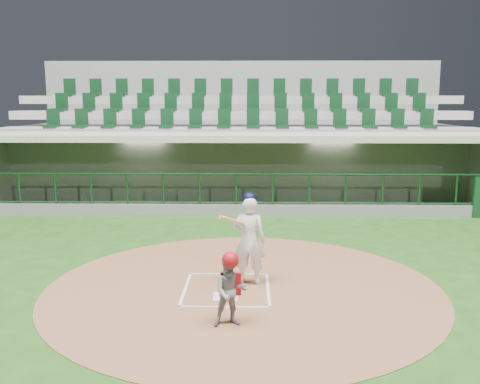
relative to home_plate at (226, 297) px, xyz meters
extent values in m
plane|color=#1E4714|center=(0.00, 0.70, -0.02)|extent=(120.00, 120.00, 0.00)
cylinder|color=brown|center=(0.30, 0.50, -0.02)|extent=(7.20, 7.20, 0.01)
cube|color=silver|center=(0.00, 0.00, 0.00)|extent=(0.43, 0.43, 0.02)
cube|color=white|center=(-0.75, 0.40, 0.00)|extent=(0.05, 1.80, 0.01)
cube|color=white|center=(0.75, 0.40, 0.00)|extent=(0.05, 1.80, 0.01)
cube|color=silver|center=(0.00, 1.25, 0.00)|extent=(1.55, 0.05, 0.01)
cube|color=silver|center=(0.00, -0.45, 0.00)|extent=(1.55, 0.05, 0.01)
cube|color=gray|center=(0.00, 8.20, -0.57)|extent=(15.00, 3.00, 0.10)
cube|color=gray|center=(0.00, 9.80, 0.83)|extent=(15.00, 0.20, 2.70)
cube|color=#B8B1A3|center=(0.00, 9.68, 1.08)|extent=(13.50, 0.04, 0.90)
cube|color=slate|center=(-7.50, 8.20, 0.83)|extent=(0.20, 3.00, 2.70)
cube|color=gray|center=(7.50, 8.20, 0.83)|extent=(0.20, 3.00, 2.70)
cube|color=#ABA79B|center=(0.00, 7.95, 2.28)|extent=(15.40, 3.50, 0.20)
cube|color=slate|center=(0.00, 6.65, 0.13)|extent=(15.00, 0.15, 0.40)
cube|color=black|center=(0.00, 6.65, 1.70)|extent=(15.00, 0.01, 0.95)
cube|color=brown|center=(0.00, 9.25, -0.30)|extent=(12.75, 0.40, 0.45)
cube|color=white|center=(-3.00, 8.20, 2.15)|extent=(1.30, 0.35, 0.04)
cube|color=white|center=(3.00, 8.20, 2.15)|extent=(1.30, 0.35, 0.04)
imported|color=maroon|center=(-5.74, 8.93, 0.31)|extent=(1.23, 0.97, 1.66)
imported|color=#AA1217|center=(-2.60, 9.08, 0.34)|extent=(1.02, 0.46, 1.72)
imported|color=#AC1217|center=(1.36, 8.93, 0.31)|extent=(0.83, 0.56, 1.66)
imported|color=#A51511|center=(4.83, 8.90, 0.35)|extent=(1.70, 1.13, 1.75)
cube|color=slate|center=(0.00, 11.45, 1.13)|extent=(17.00, 6.50, 2.50)
cube|color=#A29E92|center=(0.00, 9.95, 2.28)|extent=(16.60, 0.95, 0.30)
cube|color=#9C958D|center=(0.00, 10.90, 2.83)|extent=(16.60, 0.95, 0.30)
cube|color=gray|center=(0.00, 11.85, 3.38)|extent=(16.60, 0.95, 0.30)
cube|color=slate|center=(0.00, 14.80, 2.50)|extent=(17.00, 0.25, 5.05)
imported|color=white|center=(0.41, 0.75, 0.82)|extent=(0.67, 0.50, 1.65)
sphere|color=black|center=(0.41, 0.75, 1.58)|extent=(0.28, 0.28, 0.28)
cylinder|color=tan|center=(0.16, 0.50, 1.23)|extent=(0.58, 0.79, 0.39)
imported|color=gray|center=(0.13, -1.16, 0.53)|extent=(0.58, 0.49, 1.07)
sphere|color=maroon|center=(0.13, -1.16, 1.01)|extent=(0.26, 0.26, 0.26)
cube|color=#AD121C|center=(0.13, -1.01, 0.60)|extent=(0.32, 0.10, 0.35)
camera|label=1|loc=(0.43, -8.82, 3.37)|focal=40.00mm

